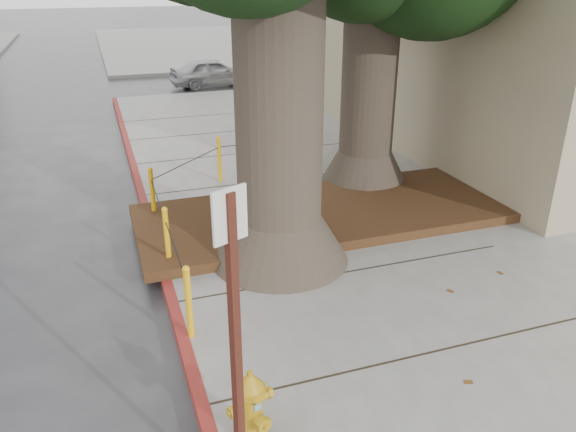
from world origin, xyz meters
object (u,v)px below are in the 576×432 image
at_px(fire_hydrant, 251,406).
at_px(car_red, 381,55).
at_px(car_silver, 212,72).
at_px(signpost, 236,342).

relative_size(fire_hydrant, car_red, 0.23).
bearing_deg(fire_hydrant, car_silver, 59.96).
distance_m(car_silver, car_red, 8.52).
relative_size(car_silver, car_red, 0.94).
bearing_deg(car_red, fire_hydrant, 142.59).
distance_m(fire_hydrant, car_silver, 18.02).
bearing_deg(signpost, car_red, 36.39).
bearing_deg(fire_hydrant, car_red, 40.30).
height_order(fire_hydrant, car_silver, car_silver).
bearing_deg(car_silver, car_red, -81.34).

